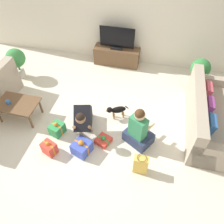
{
  "coord_description": "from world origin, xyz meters",
  "views": [
    {
      "loc": [
        1.19,
        -2.88,
        3.61
      ],
      "look_at": [
        0.5,
        0.04,
        0.45
      ],
      "focal_mm": 35.0,
      "sensor_mm": 36.0,
      "label": 1
    }
  ],
  "objects_px": {
    "gift_box_a": "(82,147)",
    "potted_plant_corner_right": "(200,70)",
    "person_kneeling": "(83,119)",
    "potted_plant_corner_left": "(16,59)",
    "gift_box_b": "(49,148)",
    "tv_console": "(117,56)",
    "gift_bag_a": "(141,164)",
    "person_sitting": "(139,131)",
    "tv": "(117,39)",
    "gift_box_d": "(57,129)",
    "sofa_right": "(208,117)",
    "dog": "(116,110)",
    "mug": "(8,102)",
    "gift_box_c": "(103,140)",
    "coffee_table": "(17,105)"
  },
  "relations": [
    {
      "from": "person_kneeling",
      "to": "tv_console",
      "type": "bearing_deg",
      "value": 72.96
    },
    {
      "from": "sofa_right",
      "to": "tv",
      "type": "height_order",
      "value": "tv"
    },
    {
      "from": "person_sitting",
      "to": "dog",
      "type": "bearing_deg",
      "value": -13.42
    },
    {
      "from": "coffee_table",
      "to": "gift_box_b",
      "type": "bearing_deg",
      "value": -35.64
    },
    {
      "from": "tv_console",
      "to": "gift_bag_a",
      "type": "xyz_separation_m",
      "value": [
        1.14,
        -3.22,
        -0.04
      ]
    },
    {
      "from": "person_kneeling",
      "to": "potted_plant_corner_right",
      "type": "bearing_deg",
      "value": 27.42
    },
    {
      "from": "person_sitting",
      "to": "mug",
      "type": "xyz_separation_m",
      "value": [
        -2.74,
        0.02,
        0.13
      ]
    },
    {
      "from": "gift_box_d",
      "to": "sofa_right",
      "type": "bearing_deg",
      "value": 16.36
    },
    {
      "from": "tv_console",
      "to": "tv",
      "type": "bearing_deg",
      "value": 180.0
    },
    {
      "from": "gift_box_a",
      "to": "person_sitting",
      "type": "bearing_deg",
      "value": 25.89
    },
    {
      "from": "person_kneeling",
      "to": "potted_plant_corner_left",
      "type": "bearing_deg",
      "value": 134.34
    },
    {
      "from": "gift_box_c",
      "to": "gift_bag_a",
      "type": "height_order",
      "value": "gift_bag_a"
    },
    {
      "from": "dog",
      "to": "gift_box_d",
      "type": "relative_size",
      "value": 1.35
    },
    {
      "from": "person_kneeling",
      "to": "coffee_table",
      "type": "bearing_deg",
      "value": 164.91
    },
    {
      "from": "potted_plant_corner_left",
      "to": "gift_box_a",
      "type": "xyz_separation_m",
      "value": [
        2.35,
        -1.89,
        -0.39
      ]
    },
    {
      "from": "sofa_right",
      "to": "potted_plant_corner_right",
      "type": "relative_size",
      "value": 2.74
    },
    {
      "from": "tv",
      "to": "potted_plant_corner_left",
      "type": "distance_m",
      "value": 2.64
    },
    {
      "from": "sofa_right",
      "to": "tv",
      "type": "bearing_deg",
      "value": 50.89
    },
    {
      "from": "person_sitting",
      "to": "gift_bag_a",
      "type": "height_order",
      "value": "person_sitting"
    },
    {
      "from": "coffee_table",
      "to": "person_kneeling",
      "type": "xyz_separation_m",
      "value": [
        1.47,
        -0.02,
        -0.03
      ]
    },
    {
      "from": "mug",
      "to": "tv_console",
      "type": "bearing_deg",
      "value": 55.87
    },
    {
      "from": "dog",
      "to": "mug",
      "type": "height_order",
      "value": "mug"
    },
    {
      "from": "tv_console",
      "to": "person_sitting",
      "type": "xyz_separation_m",
      "value": [
        1.0,
        -2.59,
        0.1
      ]
    },
    {
      "from": "potted_plant_corner_right",
      "to": "gift_box_d",
      "type": "relative_size",
      "value": 2.25
    },
    {
      "from": "potted_plant_corner_left",
      "to": "gift_bag_a",
      "type": "height_order",
      "value": "potted_plant_corner_left"
    },
    {
      "from": "mug",
      "to": "gift_box_b",
      "type": "bearing_deg",
      "value": -30.04
    },
    {
      "from": "coffee_table",
      "to": "gift_box_c",
      "type": "bearing_deg",
      "value": -7.28
    },
    {
      "from": "sofa_right",
      "to": "gift_box_d",
      "type": "xyz_separation_m",
      "value": [
        -2.96,
        -0.87,
        -0.18
      ]
    },
    {
      "from": "gift_box_d",
      "to": "gift_box_c",
      "type": "bearing_deg",
      "value": -0.54
    },
    {
      "from": "potted_plant_corner_right",
      "to": "gift_box_a",
      "type": "distance_m",
      "value": 3.39
    },
    {
      "from": "coffee_table",
      "to": "dog",
      "type": "bearing_deg",
      "value": 13.05
    },
    {
      "from": "gift_box_a",
      "to": "gift_bag_a",
      "type": "distance_m",
      "value": 1.15
    },
    {
      "from": "person_kneeling",
      "to": "gift_bag_a",
      "type": "relative_size",
      "value": 1.94
    },
    {
      "from": "tv_console",
      "to": "mug",
      "type": "height_order",
      "value": "mug"
    },
    {
      "from": "person_kneeling",
      "to": "gift_box_a",
      "type": "height_order",
      "value": "person_kneeling"
    },
    {
      "from": "mug",
      "to": "potted_plant_corner_left",
      "type": "bearing_deg",
      "value": 113.6
    },
    {
      "from": "gift_box_a",
      "to": "potted_plant_corner_right",
      "type": "bearing_deg",
      "value": 49.9
    },
    {
      "from": "potted_plant_corner_right",
      "to": "gift_box_b",
      "type": "relative_size",
      "value": 2.37
    },
    {
      "from": "gift_box_a",
      "to": "gift_box_b",
      "type": "height_order",
      "value": "gift_box_a"
    },
    {
      "from": "gift_box_a",
      "to": "person_kneeling",
      "type": "bearing_deg",
      "value": 103.17
    },
    {
      "from": "gift_box_d",
      "to": "gift_box_a",
      "type": "bearing_deg",
      "value": -26.46
    },
    {
      "from": "gift_box_b",
      "to": "gift_box_c",
      "type": "xyz_separation_m",
      "value": [
        0.94,
        0.47,
        -0.08
      ]
    },
    {
      "from": "potted_plant_corner_left",
      "to": "person_sitting",
      "type": "bearing_deg",
      "value": -22.82
    },
    {
      "from": "gift_box_d",
      "to": "person_kneeling",
      "type": "bearing_deg",
      "value": 22.62
    },
    {
      "from": "gift_bag_a",
      "to": "sofa_right",
      "type": "bearing_deg",
      "value": 48.58
    },
    {
      "from": "tv",
      "to": "person_sitting",
      "type": "xyz_separation_m",
      "value": [
        1.0,
        -2.59,
        -0.41
      ]
    },
    {
      "from": "person_sitting",
      "to": "gift_bag_a",
      "type": "distance_m",
      "value": 0.66
    },
    {
      "from": "gift_box_b",
      "to": "mug",
      "type": "height_order",
      "value": "mug"
    },
    {
      "from": "tv",
      "to": "potted_plant_corner_right",
      "type": "height_order",
      "value": "tv"
    },
    {
      "from": "person_kneeling",
      "to": "sofa_right",
      "type": "bearing_deg",
      "value": 0.73
    }
  ]
}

